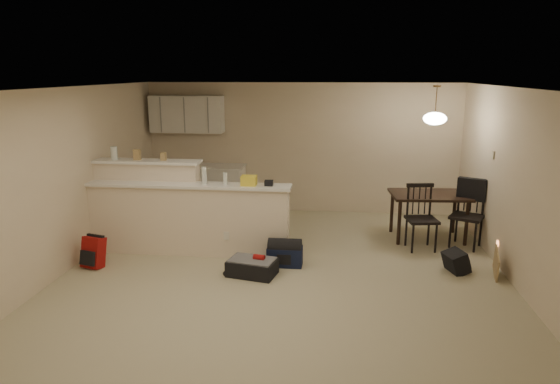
# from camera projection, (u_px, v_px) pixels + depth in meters

# --- Properties ---
(room) EXTENTS (7.00, 7.02, 2.50)m
(room) POSITION_uv_depth(u_px,v_px,m) (282.00, 190.00, 6.28)
(room) COLOR #B5AC8B
(room) RESTS_ON ground
(breakfast_bar) EXTENTS (3.08, 0.58, 1.39)m
(breakfast_bar) POSITION_uv_depth(u_px,v_px,m) (174.00, 213.00, 7.57)
(breakfast_bar) COLOR beige
(breakfast_bar) RESTS_ON ground
(upper_cabinets) EXTENTS (1.40, 0.34, 0.70)m
(upper_cabinets) POSITION_uv_depth(u_px,v_px,m) (187.00, 114.00, 9.57)
(upper_cabinets) COLOR white
(upper_cabinets) RESTS_ON room
(kitchen_counter) EXTENTS (1.80, 0.60, 0.90)m
(kitchen_counter) POSITION_uv_depth(u_px,v_px,m) (198.00, 189.00, 9.77)
(kitchen_counter) COLOR white
(kitchen_counter) RESTS_ON ground
(thermostat) EXTENTS (0.02, 0.12, 0.12)m
(thermostat) POSITION_uv_depth(u_px,v_px,m) (493.00, 155.00, 7.39)
(thermostat) COLOR beige
(thermostat) RESTS_ON room
(jar) EXTENTS (0.10, 0.10, 0.20)m
(jar) POSITION_uv_depth(u_px,v_px,m) (114.00, 153.00, 7.60)
(jar) COLOR silver
(jar) RESTS_ON breakfast_bar
(cereal_box) EXTENTS (0.10, 0.07, 0.16)m
(cereal_box) POSITION_uv_depth(u_px,v_px,m) (137.00, 155.00, 7.57)
(cereal_box) COLOR tan
(cereal_box) RESTS_ON breakfast_bar
(small_box) EXTENTS (0.08, 0.06, 0.12)m
(small_box) POSITION_uv_depth(u_px,v_px,m) (163.00, 157.00, 7.53)
(small_box) COLOR tan
(small_box) RESTS_ON breakfast_bar
(bottle_a) EXTENTS (0.07, 0.07, 0.26)m
(bottle_a) POSITION_uv_depth(u_px,v_px,m) (204.00, 175.00, 7.29)
(bottle_a) COLOR silver
(bottle_a) RESTS_ON breakfast_bar
(bottle_b) EXTENTS (0.06, 0.06, 0.18)m
(bottle_b) POSITION_uv_depth(u_px,v_px,m) (225.00, 179.00, 7.27)
(bottle_b) COLOR silver
(bottle_b) RESTS_ON breakfast_bar
(bag_lump) EXTENTS (0.22, 0.18, 0.14)m
(bag_lump) POSITION_uv_depth(u_px,v_px,m) (249.00, 181.00, 7.23)
(bag_lump) COLOR tan
(bag_lump) RESTS_ON breakfast_bar
(pouch) EXTENTS (0.12, 0.10, 0.08)m
(pouch) POSITION_uv_depth(u_px,v_px,m) (269.00, 183.00, 7.21)
(pouch) COLOR tan
(pouch) RESTS_ON breakfast_bar
(dining_table) EXTENTS (1.28, 0.90, 0.76)m
(dining_table) POSITION_uv_depth(u_px,v_px,m) (429.00, 199.00, 8.14)
(dining_table) COLOR black
(dining_table) RESTS_ON ground
(pendant_lamp) EXTENTS (0.36, 0.36, 0.62)m
(pendant_lamp) POSITION_uv_depth(u_px,v_px,m) (435.00, 118.00, 7.83)
(pendant_lamp) COLOR brown
(pendant_lamp) RESTS_ON room
(dining_chair_near) EXTENTS (0.51, 0.49, 1.01)m
(dining_chair_near) POSITION_uv_depth(u_px,v_px,m) (422.00, 218.00, 7.67)
(dining_chair_near) COLOR black
(dining_chair_near) RESTS_ON ground
(dining_chair_far) EXTENTS (0.61, 0.60, 1.05)m
(dining_chair_far) POSITION_uv_depth(u_px,v_px,m) (467.00, 215.00, 7.77)
(dining_chair_far) COLOR black
(dining_chair_far) RESTS_ON ground
(suitcase) EXTENTS (0.71, 0.54, 0.21)m
(suitcase) POSITION_uv_depth(u_px,v_px,m) (252.00, 267.00, 6.78)
(suitcase) COLOR black
(suitcase) RESTS_ON ground
(red_backpack) EXTENTS (0.33, 0.25, 0.43)m
(red_backpack) POSITION_uv_depth(u_px,v_px,m) (93.00, 252.00, 7.04)
(red_backpack) COLOR #9C1211
(red_backpack) RESTS_ON ground
(navy_duffel) EXTENTS (0.50, 0.27, 0.27)m
(navy_duffel) POSITION_uv_depth(u_px,v_px,m) (285.00, 256.00, 7.11)
(navy_duffel) COLOR #111936
(navy_duffel) RESTS_ON ground
(black_daypack) EXTENTS (0.32, 0.38, 0.29)m
(black_daypack) POSITION_uv_depth(u_px,v_px,m) (456.00, 262.00, 6.87)
(black_daypack) COLOR black
(black_daypack) RESTS_ON ground
(cardboard_sheet) EXTENTS (0.11, 0.47, 0.36)m
(cardboard_sheet) POSITION_uv_depth(u_px,v_px,m) (496.00, 264.00, 6.69)
(cardboard_sheet) COLOR tan
(cardboard_sheet) RESTS_ON ground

